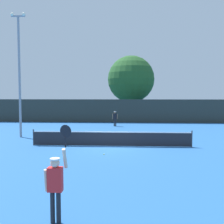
% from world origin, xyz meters
% --- Properties ---
extents(ground_plane, '(120.00, 120.00, 0.00)m').
position_xyz_m(ground_plane, '(0.00, 0.00, 0.00)').
color(ground_plane, '#235693').
extents(tennis_net, '(10.47, 0.08, 1.07)m').
position_xyz_m(tennis_net, '(0.00, 0.00, 0.51)').
color(tennis_net, '#232328').
rests_on(tennis_net, ground).
extents(perimeter_fence, '(34.25, 0.12, 2.81)m').
position_xyz_m(perimeter_fence, '(0.00, 14.69, 1.40)').
color(perimeter_fence, '#2D332D').
rests_on(perimeter_fence, ground).
extents(player_serving, '(0.67, 0.40, 2.59)m').
position_xyz_m(player_serving, '(-0.82, -10.34, 1.15)').
color(player_serving, red).
rests_on(player_serving, ground).
extents(player_receiving, '(0.57, 0.24, 1.60)m').
position_xyz_m(player_receiving, '(-0.26, 10.85, 0.98)').
color(player_receiving, black).
rests_on(player_receiving, ground).
extents(tennis_ball, '(0.07, 0.07, 0.07)m').
position_xyz_m(tennis_ball, '(-0.26, -2.48, 0.03)').
color(tennis_ball, '#CCE033').
rests_on(tennis_ball, ground).
extents(light_pole, '(1.18, 0.28, 9.71)m').
position_xyz_m(light_pole, '(-7.42, 3.27, 5.44)').
color(light_pole, gray).
rests_on(light_pole, ground).
extents(large_tree, '(6.55, 6.55, 8.83)m').
position_xyz_m(large_tree, '(1.57, 20.08, 5.54)').
color(large_tree, brown).
rests_on(large_tree, ground).
extents(parked_car_near, '(2.28, 4.36, 1.69)m').
position_xyz_m(parked_car_near, '(-3.38, 21.20, 0.78)').
color(parked_car_near, navy).
rests_on(parked_car_near, ground).
extents(parked_car_mid, '(2.20, 4.33, 1.69)m').
position_xyz_m(parked_car_mid, '(1.58, 21.97, 0.78)').
color(parked_car_mid, '#B7B7BC').
rests_on(parked_car_mid, ground).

